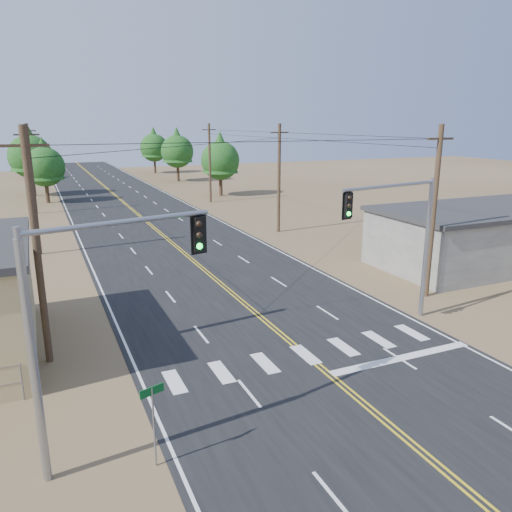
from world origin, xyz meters
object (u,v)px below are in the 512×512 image
signal_mast_right (405,228)px  signal_mast_left (88,305)px  building_right (481,237)px  street_sign (153,414)px

signal_mast_right → signal_mast_left: bearing=-172.4°
building_right → signal_mast_left: signal_mast_left is taller
street_sign → building_right: bearing=7.2°
building_right → street_sign: size_ratio=5.65×
signal_mast_right → street_sign: size_ratio=2.78×
street_sign → signal_mast_left: bearing=126.9°
signal_mast_left → street_sign: bearing=-47.6°
building_right → signal_mast_right: bearing=-152.4°
building_right → signal_mast_right: (-12.76, -6.67, 3.01)m
signal_mast_left → signal_mast_right: size_ratio=1.02×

